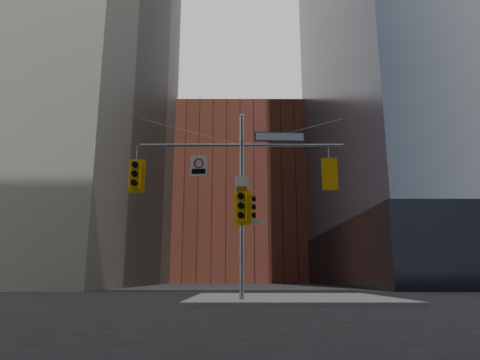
{
  "coord_description": "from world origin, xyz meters",
  "views": [
    {
      "loc": [
        -0.09,
        -14.1,
        0.95
      ],
      "look_at": [
        -0.07,
        2.0,
        4.6
      ],
      "focal_mm": 32.0,
      "sensor_mm": 36.0,
      "label": 1
    }
  ],
  "objects_px": {
    "traffic_light_pole_side": "(250,207)",
    "street_sign_blade": "(280,137)",
    "traffic_light_east_arm": "(330,175)",
    "signal_assembly": "(242,184)",
    "traffic_light_west_arm": "(136,175)",
    "traffic_light_pole_front": "(242,207)",
    "regulatory_sign_arm": "(199,165)"
  },
  "relations": [
    {
      "from": "regulatory_sign_arm",
      "to": "traffic_light_pole_side",
      "type": "bearing_deg",
      "value": 3.15
    },
    {
      "from": "signal_assembly",
      "to": "traffic_light_east_arm",
      "type": "xyz_separation_m",
      "value": [
        3.41,
        0.0,
        0.38
      ]
    },
    {
      "from": "traffic_light_east_arm",
      "to": "traffic_light_pole_side",
      "type": "relative_size",
      "value": 1.32
    },
    {
      "from": "traffic_light_pole_side",
      "to": "traffic_light_east_arm",
      "type": "bearing_deg",
      "value": -87.99
    },
    {
      "from": "signal_assembly",
      "to": "regulatory_sign_arm",
      "type": "height_order",
      "value": "signal_assembly"
    },
    {
      "from": "traffic_light_west_arm",
      "to": "traffic_light_pole_front",
      "type": "relative_size",
      "value": 0.98
    },
    {
      "from": "traffic_light_east_arm",
      "to": "regulatory_sign_arm",
      "type": "height_order",
      "value": "regulatory_sign_arm"
    },
    {
      "from": "signal_assembly",
      "to": "regulatory_sign_arm",
      "type": "bearing_deg",
      "value": -179.31
    },
    {
      "from": "signal_assembly",
      "to": "traffic_light_pole_side",
      "type": "xyz_separation_m",
      "value": [
        0.32,
        0.01,
        -0.87
      ]
    },
    {
      "from": "signal_assembly",
      "to": "traffic_light_west_arm",
      "type": "relative_size",
      "value": 6.04
    },
    {
      "from": "traffic_light_pole_front",
      "to": "street_sign_blade",
      "type": "height_order",
      "value": "street_sign_blade"
    },
    {
      "from": "street_sign_blade",
      "to": "traffic_light_east_arm",
      "type": "bearing_deg",
      "value": -2.49
    },
    {
      "from": "traffic_light_pole_front",
      "to": "regulatory_sign_arm",
      "type": "height_order",
      "value": "regulatory_sign_arm"
    },
    {
      "from": "traffic_light_east_arm",
      "to": "street_sign_blade",
      "type": "xyz_separation_m",
      "value": [
        -1.9,
        0.0,
        1.55
      ]
    },
    {
      "from": "traffic_light_pole_front",
      "to": "street_sign_blade",
      "type": "distance_m",
      "value": 3.22
    },
    {
      "from": "traffic_light_pole_front",
      "to": "regulatory_sign_arm",
      "type": "xyz_separation_m",
      "value": [
        -1.68,
        0.25,
        1.66
      ]
    },
    {
      "from": "traffic_light_east_arm",
      "to": "traffic_light_pole_side",
      "type": "bearing_deg",
      "value": 10.22
    },
    {
      "from": "regulatory_sign_arm",
      "to": "traffic_light_west_arm",
      "type": "bearing_deg",
      "value": -178.38
    },
    {
      "from": "street_sign_blade",
      "to": "regulatory_sign_arm",
      "type": "distance_m",
      "value": 3.39
    },
    {
      "from": "traffic_light_pole_side",
      "to": "regulatory_sign_arm",
      "type": "bearing_deg",
      "value": 92.83
    },
    {
      "from": "traffic_light_pole_side",
      "to": "street_sign_blade",
      "type": "xyz_separation_m",
      "value": [
        1.19,
        -0.0,
        2.81
      ]
    },
    {
      "from": "signal_assembly",
      "to": "street_sign_blade",
      "type": "xyz_separation_m",
      "value": [
        1.51,
        0.0,
        1.93
      ]
    },
    {
      "from": "signal_assembly",
      "to": "traffic_light_west_arm",
      "type": "bearing_deg",
      "value": 179.81
    },
    {
      "from": "traffic_light_west_arm",
      "to": "street_sign_blade",
      "type": "relative_size",
      "value": 0.66
    },
    {
      "from": "traffic_light_pole_front",
      "to": "traffic_light_west_arm",
      "type": "bearing_deg",
      "value": -175.22
    },
    {
      "from": "traffic_light_east_arm",
      "to": "traffic_light_pole_side",
      "type": "height_order",
      "value": "traffic_light_east_arm"
    },
    {
      "from": "street_sign_blade",
      "to": "traffic_light_west_arm",
      "type": "bearing_deg",
      "value": 177.49
    },
    {
      "from": "traffic_light_pole_side",
      "to": "traffic_light_pole_front",
      "type": "distance_m",
      "value": 0.42
    },
    {
      "from": "traffic_light_west_arm",
      "to": "regulatory_sign_arm",
      "type": "bearing_deg",
      "value": -0.52
    },
    {
      "from": "traffic_light_pole_side",
      "to": "traffic_light_west_arm",
      "type": "bearing_deg",
      "value": 91.99
    },
    {
      "from": "traffic_light_east_arm",
      "to": "street_sign_blade",
      "type": "height_order",
      "value": "street_sign_blade"
    },
    {
      "from": "street_sign_blade",
      "to": "traffic_light_pole_front",
      "type": "bearing_deg",
      "value": -172.26
    }
  ]
}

